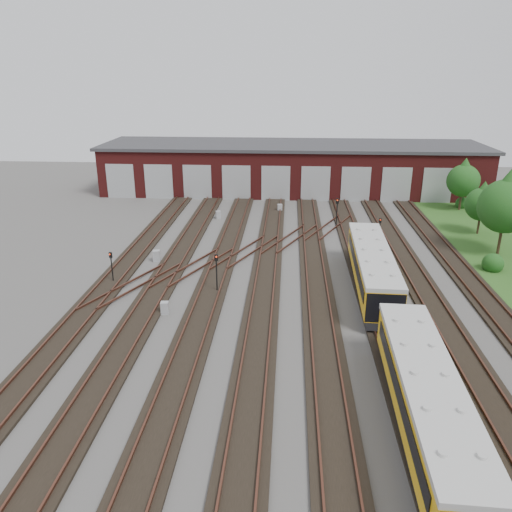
{
  "coord_description": "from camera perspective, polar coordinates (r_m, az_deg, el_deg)",
  "views": [
    {
      "loc": [
        -0.3,
        -28.23,
        15.61
      ],
      "look_at": [
        -2.75,
        8.13,
        2.0
      ],
      "focal_mm": 35.0,
      "sensor_mm": 36.0,
      "label": 1
    }
  ],
  "objects": [
    {
      "name": "signal_mast_3",
      "position": [
        48.58,
        13.95,
        3.17
      ],
      "size": [
        0.23,
        0.22,
        2.57
      ],
      "rotation": [
        0.0,
        0.0,
        -0.09
      ],
      "color": "black",
      "rests_on": "ground"
    },
    {
      "name": "maintenance_shed",
      "position": [
        69.33,
        4.1,
        10.12
      ],
      "size": [
        51.0,
        12.5,
        6.35
      ],
      "color": "#561615",
      "rests_on": "ground"
    },
    {
      "name": "tree_2",
      "position": [
        48.72,
        26.76,
        5.75
      ],
      "size": [
        4.73,
        4.73,
        7.84
      ],
      "color": "#352418",
      "rests_on": "ground"
    },
    {
      "name": "signal_mast_2",
      "position": [
        52.8,
        9.25,
        5.33
      ],
      "size": [
        0.31,
        0.3,
        3.17
      ],
      "rotation": [
        0.0,
        0.0,
        -0.29
      ],
      "color": "black",
      "rests_on": "ground"
    },
    {
      "name": "bush_1",
      "position": [
        45.57,
        25.5,
        -0.48
      ],
      "size": [
        1.73,
        1.73,
        1.73
      ],
      "primitive_type": "sphere",
      "color": "#184012",
      "rests_on": "ground"
    },
    {
      "name": "relay_cabinet_3",
      "position": [
        58.86,
        2.74,
        5.52
      ],
      "size": [
        0.59,
        0.51,
        0.88
      ],
      "primitive_type": "cube",
      "rotation": [
        0.0,
        0.0,
        0.15
      ],
      "color": "#949698",
      "rests_on": "ground"
    },
    {
      "name": "bush_2",
      "position": [
        65.29,
        22.51,
        5.78
      ],
      "size": [
        1.55,
        1.55,
        1.55
      ],
      "primitive_type": "sphere",
      "color": "#184012",
      "rests_on": "ground"
    },
    {
      "name": "tree_0",
      "position": [
        54.56,
        24.47,
        5.81
      ],
      "size": [
        3.29,
        3.29,
        5.45
      ],
      "color": "#352418",
      "rests_on": "ground"
    },
    {
      "name": "tree_1",
      "position": [
        63.38,
        22.66,
        8.35
      ],
      "size": [
        3.75,
        3.75,
        6.21
      ],
      "color": "#352418",
      "rests_on": "ground"
    },
    {
      "name": "metro_train",
      "position": [
        24.24,
        18.88,
        -15.49
      ],
      "size": [
        3.0,
        46.08,
        2.89
      ],
      "rotation": [
        0.0,
        0.0,
        -0.03
      ],
      "color": "black",
      "rests_on": "ground"
    },
    {
      "name": "signal_mast_1",
      "position": [
        36.83,
        -4.54,
        -1.4
      ],
      "size": [
        0.27,
        0.26,
        3.0
      ],
      "rotation": [
        0.0,
        0.0,
        0.23
      ],
      "color": "black",
      "rests_on": "ground"
    },
    {
      "name": "track_network",
      "position": [
        32.73,
        3.67,
        -7.85
      ],
      "size": [
        30.4,
        70.0,
        0.33
      ],
      "color": "black",
      "rests_on": "ground"
    },
    {
      "name": "ground",
      "position": [
        32.26,
        3.95,
        -8.51
      ],
      "size": [
        120.0,
        120.0,
        0.0
      ],
      "primitive_type": "plane",
      "color": "#403F3C",
      "rests_on": "ground"
    },
    {
      "name": "relay_cabinet_0",
      "position": [
        44.09,
        -11.3,
        0.02
      ],
      "size": [
        0.67,
        0.59,
        1.0
      ],
      "primitive_type": "cube",
      "rotation": [
        0.0,
        0.0,
        0.17
      ],
      "color": "#949698",
      "rests_on": "ground"
    },
    {
      "name": "relay_cabinet_2",
      "position": [
        34.64,
        -10.38,
        -5.86
      ],
      "size": [
        0.56,
        0.48,
        0.88
      ],
      "primitive_type": "cube",
      "rotation": [
        0.0,
        0.0,
        0.09
      ],
      "color": "#949698",
      "rests_on": "ground"
    },
    {
      "name": "signal_mast_0",
      "position": [
        40.07,
        -16.2,
        -0.79
      ],
      "size": [
        0.26,
        0.25,
        2.52
      ],
      "rotation": [
        0.0,
        0.0,
        -0.39
      ],
      "color": "black",
      "rests_on": "ground"
    },
    {
      "name": "relay_cabinet_4",
      "position": [
        50.59,
        13.7,
        2.48
      ],
      "size": [
        0.69,
        0.62,
        0.97
      ],
      "primitive_type": "cube",
      "rotation": [
        0.0,
        0.0,
        0.27
      ],
      "color": "#949698",
      "rests_on": "ground"
    },
    {
      "name": "relay_cabinet_1",
      "position": [
        56.05,
        -4.33,
        4.71
      ],
      "size": [
        0.66,
        0.61,
        0.89
      ],
      "primitive_type": "cube",
      "rotation": [
        0.0,
        0.0,
        0.4
      ],
      "color": "#949698",
      "rests_on": "ground"
    }
  ]
}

